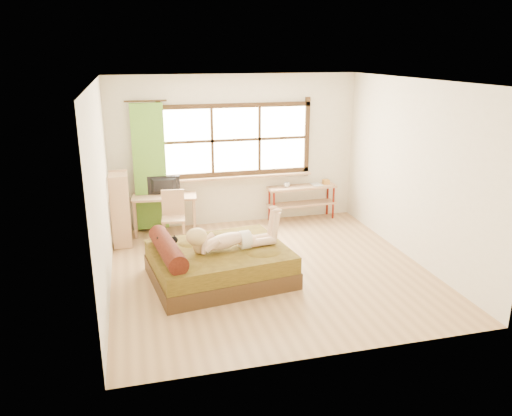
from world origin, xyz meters
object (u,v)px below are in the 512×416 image
object	(u,v)px
bed	(217,263)
bookshelf	(120,209)
desk	(165,201)
chair	(173,213)
woman	(231,230)
kitten	(166,243)
pipe_shelf	(302,195)

from	to	relation	value
bed	bookshelf	size ratio (longest dim) A/B	1.70
desk	chair	size ratio (longest dim) A/B	1.34
desk	woman	bearing A→B (deg)	-64.22
bed	kitten	bearing A→B (deg)	163.08
kitten	pipe_shelf	bearing A→B (deg)	29.90
pipe_shelf	woman	bearing A→B (deg)	-131.98
bookshelf	pipe_shelf	bearing A→B (deg)	8.37
bed	woman	size ratio (longest dim) A/B	1.57
bed	woman	distance (m)	0.53
chair	pipe_shelf	bearing A→B (deg)	18.13
woman	pipe_shelf	world-z (taller)	woman
woman	bed	bearing A→B (deg)	159.45
bed	chair	xyz separation A→B (m)	(-0.43, 1.72, 0.23)
desk	bookshelf	xyz separation A→B (m)	(-0.74, -0.36, 0.02)
kitten	bookshelf	xyz separation A→B (m)	(-0.60, 1.63, 0.04)
desk	pipe_shelf	distance (m)	2.58
bed	kitten	distance (m)	0.76
desk	chair	bearing A→B (deg)	-66.81
chair	pipe_shelf	xyz separation A→B (m)	(2.46, 0.49, 0.00)
woman	pipe_shelf	distance (m)	2.92
desk	bookshelf	size ratio (longest dim) A/B	0.96
woman	bookshelf	world-z (taller)	bookshelf
desk	pipe_shelf	bearing A→B (deg)	9.50
woman	chair	bearing A→B (deg)	101.54
bed	chair	world-z (taller)	chair
woman	bookshelf	xyz separation A→B (m)	(-1.47, 1.78, -0.13)
bed	pipe_shelf	size ratio (longest dim) A/B	1.54
woman	kitten	xyz separation A→B (m)	(-0.87, 0.15, -0.17)
woman	bookshelf	size ratio (longest dim) A/B	1.08
bed	kitten	xyz separation A→B (m)	(-0.67, 0.11, 0.32)
kitten	chair	world-z (taller)	chair
desk	chair	world-z (taller)	chair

